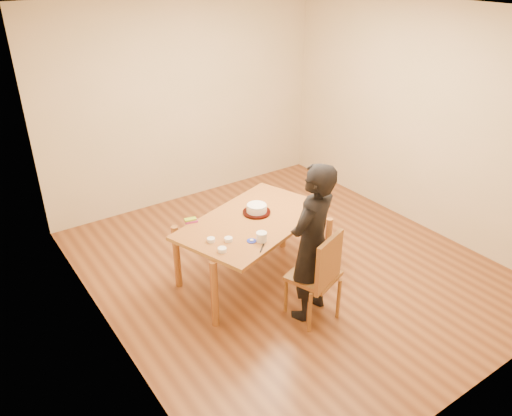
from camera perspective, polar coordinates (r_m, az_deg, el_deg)
room_shell at (r=5.28m, az=1.71°, el=7.37°), size 4.00×4.50×2.70m
dining_table at (r=5.03m, az=-0.33°, el=-1.50°), size 1.75×1.36×0.04m
dining_chair at (r=4.74m, az=6.57°, el=-7.69°), size 0.53×0.53×0.04m
cake_plate at (r=5.13m, az=0.08°, el=-0.49°), size 0.29×0.29×0.02m
cake at (r=5.11m, az=0.08°, el=-0.06°), size 0.21×0.21×0.07m
frosting_dome at (r=5.09m, az=0.08°, el=0.40°), size 0.20×0.20×0.03m
frosting_tub at (r=4.63m, az=0.64°, el=-3.31°), size 0.10×0.10×0.09m
frosting_lid at (r=4.65m, az=-0.50°, el=-3.78°), size 0.09×0.09×0.01m
frosting_dollop at (r=4.64m, az=-0.50°, el=-3.65°), size 0.04×0.04×0.02m
ramekin_green at (r=4.50m, az=-3.89°, el=-4.78°), size 0.08×0.08×0.04m
ramekin_yellow at (r=4.65m, az=-3.17°, el=-3.60°), size 0.08×0.08×0.04m
ramekin_multi at (r=4.66m, az=-5.16°, el=-3.65°), size 0.08×0.08×0.04m
candy_box_pink at (r=5.01m, az=-7.43°, el=-1.49°), size 0.14×0.09×0.02m
candy_box_green at (r=5.00m, az=-7.51°, el=-1.30°), size 0.13×0.08×0.02m
spatula at (r=4.54m, az=0.70°, el=-4.59°), size 0.11×0.11×0.01m
person at (r=4.58m, az=6.42°, el=-4.02°), size 0.66×0.54×1.57m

